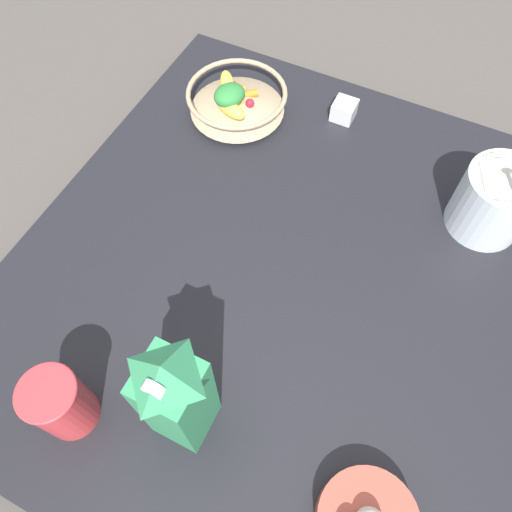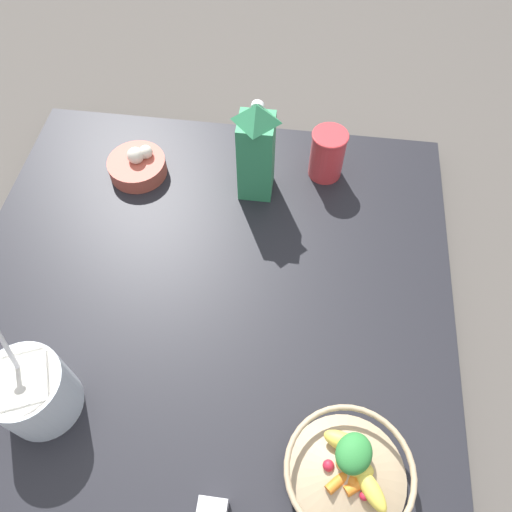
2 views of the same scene
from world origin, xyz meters
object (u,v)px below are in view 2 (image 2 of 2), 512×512
Objects in this scene: yogurt_tub at (32,391)px; drinking_cup at (327,153)px; fruit_bowl at (349,471)px; milk_carton at (256,150)px; garlic_bowl at (138,165)px.

yogurt_tub is 0.78m from drinking_cup.
fruit_bowl is 0.93× the size of yogurt_tub.
milk_carton is 1.09× the size of yogurt_tub.
fruit_bowl is at bearing 174.46° from yogurt_tub.
drinking_cup is 0.45m from garlic_bowl.
drinking_cup is (0.07, -0.67, 0.03)m from fruit_bowl.
garlic_bowl is (0.44, 0.06, -0.04)m from drinking_cup.
fruit_bowl is at bearing 110.71° from milk_carton.
drinking_cup is at bearing -126.99° from yogurt_tub.
milk_carton reaches higher than yogurt_tub.
milk_carton is (0.23, -0.60, 0.09)m from fruit_bowl.
garlic_bowl is at bearing 7.13° from drinking_cup.
fruit_bowl is 0.68m from drinking_cup.
yogurt_tub is 0.57m from garlic_bowl.
yogurt_tub is 1.67× the size of garlic_bowl.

